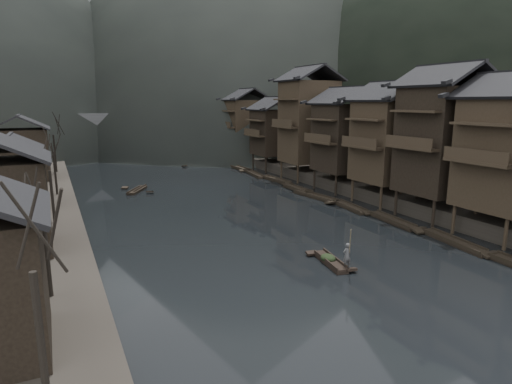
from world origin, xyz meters
TOP-DOWN VIEW (x-y plane):
  - water at (0.00, 0.00)m, footprint 300.00×300.00m
  - right_bank at (35.00, 40.00)m, footprint 40.00×200.00m
  - stilt_houses at (17.28, 19.24)m, footprint 9.00×67.60m
  - left_houses at (-20.50, 20.12)m, footprint 8.10×53.20m
  - bare_trees at (-17.00, 18.10)m, footprint 3.97×60.70m
  - moored_sampans at (11.74, 18.76)m, footprint 2.79×58.02m
  - midriver_boats at (-0.81, 42.64)m, footprint 15.40×25.72m
  - stone_bridge at (-0.00, 72.00)m, footprint 40.00×6.00m
  - hero_sampan at (0.28, 0.15)m, footprint 1.61×4.51m
  - cargo_heap at (0.25, 0.35)m, footprint 0.98×1.28m
  - boatman at (0.55, -1.38)m, footprint 0.66×0.44m
  - bamboo_pole at (0.75, -1.38)m, footprint 1.61×2.08m

SIDE VIEW (x-z plane):
  - water at x=0.00m, z-range 0.00..0.00m
  - midriver_boats at x=-0.81m, z-range -0.02..0.43m
  - hero_sampan at x=0.28m, z-range -0.01..0.42m
  - moored_sampans at x=11.74m, z-range -0.03..0.44m
  - cargo_heap at x=0.25m, z-range 0.43..1.02m
  - right_bank at x=35.00m, z-range 0.00..1.80m
  - boatman at x=0.55m, z-range 0.43..2.22m
  - bamboo_pole at x=0.75m, z-range 2.22..6.22m
  - stone_bridge at x=0.00m, z-range 0.61..9.61m
  - left_houses at x=-20.50m, z-range 1.30..10.02m
  - bare_trees at x=-17.00m, z-range 2.62..10.55m
  - stilt_houses at x=17.28m, z-range 0.52..17.15m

